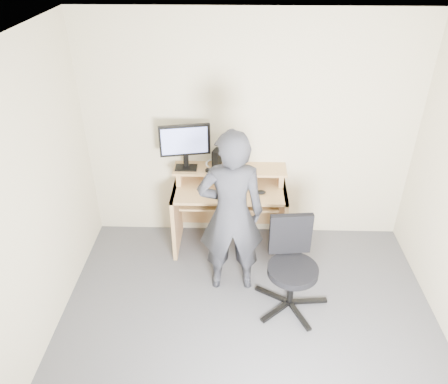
# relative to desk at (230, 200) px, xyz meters

# --- Properties ---
(ground) EXTENTS (3.50, 3.50, 0.00)m
(ground) POSITION_rel_desk_xyz_m (0.20, -1.53, -0.55)
(ground) COLOR #4D4C51
(ground) RESTS_ON ground
(back_wall) EXTENTS (3.50, 0.02, 2.50)m
(back_wall) POSITION_rel_desk_xyz_m (0.20, 0.22, 0.70)
(back_wall) COLOR beige
(back_wall) RESTS_ON ground
(ceiling) EXTENTS (3.50, 3.50, 0.02)m
(ceiling) POSITION_rel_desk_xyz_m (0.20, -1.53, 1.95)
(ceiling) COLOR white
(ceiling) RESTS_ON back_wall
(desk) EXTENTS (1.20, 0.60, 0.91)m
(desk) POSITION_rel_desk_xyz_m (0.00, 0.00, 0.00)
(desk) COLOR tan
(desk) RESTS_ON ground
(monitor) EXTENTS (0.52, 0.15, 0.50)m
(monitor) POSITION_rel_desk_xyz_m (-0.46, 0.05, 0.66)
(monitor) COLOR black
(monitor) RESTS_ON desk
(external_drive) EXTENTS (0.11, 0.15, 0.20)m
(external_drive) POSITION_rel_desk_xyz_m (-0.14, 0.10, 0.46)
(external_drive) COLOR black
(external_drive) RESTS_ON desk
(travel_mug) EXTENTS (0.08, 0.08, 0.17)m
(travel_mug) POSITION_rel_desk_xyz_m (0.07, 0.07, 0.45)
(travel_mug) COLOR silver
(travel_mug) RESTS_ON desk
(smartphone) EXTENTS (0.08, 0.14, 0.01)m
(smartphone) POSITION_rel_desk_xyz_m (0.20, 0.04, 0.37)
(smartphone) COLOR black
(smartphone) RESTS_ON desk
(charger) EXTENTS (0.06, 0.05, 0.03)m
(charger) POSITION_rel_desk_xyz_m (-0.23, -0.02, 0.38)
(charger) COLOR black
(charger) RESTS_ON desk
(headphones) EXTENTS (0.16, 0.16, 0.06)m
(headphones) POSITION_rel_desk_xyz_m (-0.18, 0.15, 0.37)
(headphones) COLOR silver
(headphones) RESTS_ON desk
(keyboard) EXTENTS (0.47, 0.21, 0.03)m
(keyboard) POSITION_rel_desk_xyz_m (-0.11, -0.17, 0.12)
(keyboard) COLOR black
(keyboard) RESTS_ON desk
(mouse) EXTENTS (0.11, 0.08, 0.04)m
(mouse) POSITION_rel_desk_xyz_m (0.33, -0.18, 0.22)
(mouse) COLOR black
(mouse) RESTS_ON desk
(office_chair) EXTENTS (0.69, 0.70, 0.89)m
(office_chair) POSITION_rel_desk_xyz_m (0.59, -0.92, -0.06)
(office_chair) COLOR black
(office_chair) RESTS_ON ground
(person) EXTENTS (0.64, 0.45, 1.70)m
(person) POSITION_rel_desk_xyz_m (0.03, -0.70, 0.30)
(person) COLOR black
(person) RESTS_ON ground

